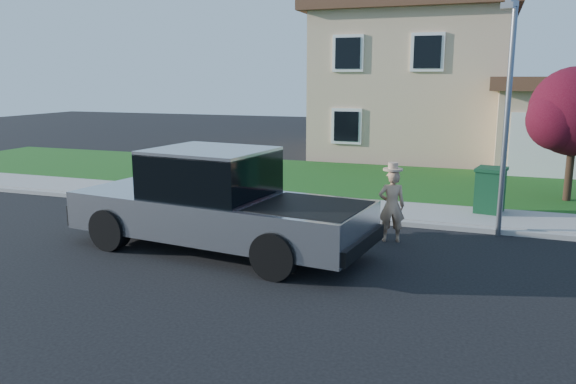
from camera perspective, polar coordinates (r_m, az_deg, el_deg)
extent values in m
plane|color=black|center=(11.87, 1.77, -6.16)|extent=(80.00, 80.00, 0.00)
cube|color=gray|center=(14.33, 9.17, -2.95)|extent=(40.00, 0.20, 0.12)
cube|color=gray|center=(15.38, 9.93, -1.92)|extent=(40.00, 2.00, 0.15)
cube|color=#154714|center=(19.75, 12.17, 0.89)|extent=(40.00, 7.00, 0.10)
cube|color=tan|center=(27.99, 12.75, 10.41)|extent=(8.00, 9.00, 6.40)
cube|color=tan|center=(25.04, 26.69, 5.71)|extent=(5.50, 6.00, 3.20)
cube|color=#4C2D1E|center=(28.14, 13.07, 17.34)|extent=(8.80, 9.80, 0.50)
cube|color=#4C2D1E|center=(24.96, 27.06, 9.81)|extent=(6.20, 6.80, 0.50)
cube|color=white|center=(23.92, 6.11, 13.84)|extent=(1.30, 0.10, 1.50)
cube|color=white|center=(23.37, 13.98, 13.63)|extent=(1.30, 0.10, 1.50)
cube|color=black|center=(23.98, 5.96, 6.66)|extent=(1.30, 0.10, 1.50)
cylinder|color=black|center=(12.52, -17.64, -3.64)|extent=(0.93, 0.44, 0.90)
cylinder|color=black|center=(14.01, -11.79, -1.75)|extent=(0.93, 0.44, 0.90)
cylinder|color=black|center=(10.22, -1.35, -6.46)|extent=(0.93, 0.44, 0.90)
cylinder|color=black|center=(12.00, 3.28, -3.74)|extent=(0.93, 0.44, 0.90)
cube|color=#AEB0B5|center=(11.93, -7.11, -2.30)|extent=(6.61, 3.01, 0.81)
cube|color=black|center=(11.85, -7.89, 1.79)|extent=(2.59, 2.36, 0.95)
cube|color=#AEB0B5|center=(11.78, -7.95, 4.15)|extent=(2.59, 2.36, 0.09)
cube|color=black|center=(10.83, 2.24, -1.57)|extent=(2.23, 2.14, 0.07)
cube|color=black|center=(13.98, -18.15, -1.40)|extent=(0.40, 2.13, 0.45)
cube|color=black|center=(10.59, 7.64, -5.29)|extent=(0.40, 2.13, 0.28)
cube|color=black|center=(13.35, -8.10, 2.39)|extent=(0.16, 0.26, 0.20)
imported|color=tan|center=(12.67, 10.48, -1.40)|extent=(0.68, 0.54, 1.62)
cylinder|color=tan|center=(12.51, 10.62, 2.32)|extent=(0.43, 0.43, 0.04)
cylinder|color=tan|center=(12.50, 10.63, 2.61)|extent=(0.22, 0.22, 0.15)
cylinder|color=black|center=(18.13, 26.67, 1.96)|extent=(0.22, 0.22, 1.75)
sphere|color=#490F1C|center=(17.97, 27.16, 7.30)|extent=(2.52, 2.52, 2.52)
sphere|color=#490F1C|center=(17.60, 25.81, 6.64)|extent=(1.75, 1.75, 1.75)
cube|color=#0F3A1F|center=(15.55, 19.84, 0.04)|extent=(0.78, 0.87, 1.09)
cube|color=#0F3A1F|center=(15.45, 19.98, 2.18)|extent=(0.86, 0.95, 0.09)
cylinder|color=slate|center=(13.56, 21.30, 6.42)|extent=(0.12, 0.12, 5.16)
cube|color=slate|center=(13.37, 21.81, 17.43)|extent=(0.29, 0.58, 0.12)
cube|color=slate|center=(13.12, 21.45, 17.23)|extent=(0.30, 0.26, 0.12)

